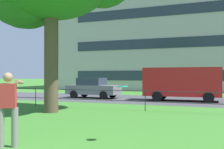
% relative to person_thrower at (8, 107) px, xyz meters
% --- Properties ---
extents(street_strip, '(80.00, 7.72, 0.01)m').
position_rel_person_thrower_xyz_m(street_strip, '(1.19, 14.48, -0.94)').
color(street_strip, '#424247').
rests_on(street_strip, ground).
extents(park_fence, '(38.14, 0.04, 1.00)m').
position_rel_person_thrower_xyz_m(park_fence, '(1.19, 7.86, -0.27)').
color(park_fence, '#232328').
rests_on(park_fence, ground).
extents(person_thrower, '(0.46, 0.86, 1.75)m').
position_rel_person_thrower_xyz_m(person_thrower, '(0.00, 0.00, 0.00)').
color(person_thrower, slate).
rests_on(person_thrower, ground).
extents(frisbee, '(0.38, 0.38, 0.05)m').
position_rel_person_thrower_xyz_m(frisbee, '(2.33, 1.45, 0.45)').
color(frisbee, '#2DB2C6').
extents(car_grey_right, '(4.05, 1.90, 1.54)m').
position_rel_person_thrower_xyz_m(car_grey_right, '(-4.60, 14.15, -0.17)').
color(car_grey_right, slate).
rests_on(car_grey_right, ground).
extents(panel_van_left, '(5.05, 2.21, 2.24)m').
position_rel_person_thrower_xyz_m(panel_van_left, '(2.10, 14.07, 0.32)').
color(panel_van_left, red).
rests_on(panel_van_left, ground).
extents(apartment_building_background, '(35.81, 12.63, 17.82)m').
position_rel_person_thrower_xyz_m(apartment_building_background, '(3.16, 31.03, 7.97)').
color(apartment_building_background, '#B7B2AD').
rests_on(apartment_building_background, ground).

